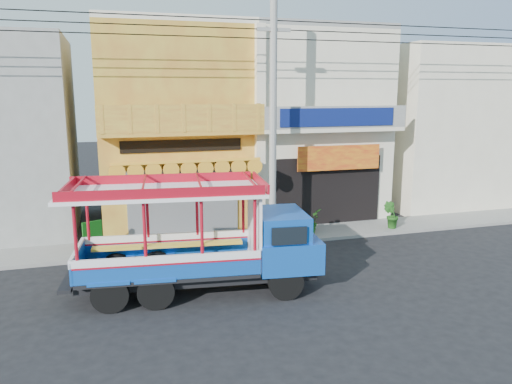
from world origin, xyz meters
TOP-DOWN VIEW (x-y plane):
  - ground at (0.00, 0.00)m, footprint 90.00×90.00m
  - sidewalk at (0.00, 4.00)m, footprint 30.00×2.00m
  - shophouse_left at (-4.00, 7.96)m, footprint 6.00×7.50m
  - shophouse_right at (2.00, 7.96)m, footprint 6.00×6.75m
  - party_pilaster at (-1.00, 4.85)m, footprint 0.35×0.30m
  - filler_building_right at (9.00, 8.00)m, footprint 6.00×6.00m
  - utility_pole at (-0.85, 3.30)m, footprint 28.00×0.26m
  - songthaew_truck at (-3.96, -0.51)m, footprint 7.08×2.97m
  - green_sign at (-7.33, 3.92)m, footprint 0.66×0.51m
  - potted_plant_a at (0.70, 3.81)m, footprint 1.10×1.11m
  - potted_plant_b at (4.12, 3.56)m, footprint 0.76×0.73m

SIDE VIEW (x-z plane):
  - ground at x=0.00m, z-range 0.00..0.00m
  - sidewalk at x=0.00m, z-range 0.00..0.12m
  - green_sign at x=-7.33m, z-range 0.04..1.08m
  - potted_plant_a at x=0.70m, z-range 0.12..1.05m
  - potted_plant_b at x=4.12m, z-range 0.12..1.19m
  - songthaew_truck at x=-3.96m, z-range -0.06..3.15m
  - filler_building_right at x=9.00m, z-range 0.00..7.60m
  - party_pilaster at x=-1.00m, z-range 0.00..8.00m
  - shophouse_right at x=2.00m, z-range -0.01..8.23m
  - shophouse_left at x=-4.00m, z-range -0.01..8.23m
  - utility_pole at x=-0.85m, z-range 0.53..9.53m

